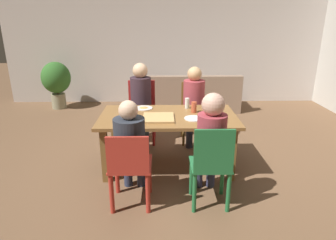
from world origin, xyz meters
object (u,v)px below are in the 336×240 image
at_px(person_2, 194,99).
at_px(person_0, 210,139).
at_px(person_1, 141,98).
at_px(plate_0, 218,117).
at_px(pizza_box_0, 158,118).
at_px(couch, 189,97).
at_px(drinking_glass_1, 187,103).
at_px(potted_plant, 56,80).
at_px(chair_1, 142,109).
at_px(drinking_glass_0, 194,107).
at_px(dining_table, 168,122).
at_px(person_3, 131,143).
at_px(chair_0, 211,165).
at_px(chair_3, 130,168).
at_px(plate_2, 144,108).
at_px(plate_1, 194,118).
at_px(chair_2, 193,109).

bearing_deg(person_2, person_0, -90.00).
distance_m(person_1, plate_0, 1.37).
xyz_separation_m(person_1, plate_0, (1.02, -0.92, -0.01)).
distance_m(person_2, pizza_box_0, 1.10).
bearing_deg(couch, person_1, -116.34).
height_order(pizza_box_0, drinking_glass_1, drinking_glass_1).
bearing_deg(plate_0, drinking_glass_1, 129.94).
bearing_deg(plate_0, potted_plant, 135.94).
bearing_deg(chair_1, drinking_glass_0, -48.29).
bearing_deg(chair_1, dining_table, -67.02).
relative_size(dining_table, chair_1, 1.80).
relative_size(dining_table, potted_plant, 1.69).
xyz_separation_m(dining_table, potted_plant, (-2.38, 2.79, 0.01)).
bearing_deg(drinking_glass_0, person_3, -130.84).
height_order(chair_0, couch, chair_0).
relative_size(chair_0, drinking_glass_1, 6.34).
bearing_deg(couch, chair_3, -104.34).
bearing_deg(person_0, plate_0, 73.64).
xyz_separation_m(plate_2, potted_plant, (-2.05, 2.48, -0.10)).
distance_m(dining_table, drinking_glass_0, 0.40).
bearing_deg(chair_0, plate_2, 121.46).
xyz_separation_m(chair_0, plate_1, (-0.10, 0.77, 0.24)).
bearing_deg(dining_table, potted_plant, 130.44).
xyz_separation_m(person_0, plate_2, (-0.75, 1.08, 0.02)).
bearing_deg(drinking_glass_1, dining_table, -130.61).
relative_size(person_0, chair_2, 1.31).
bearing_deg(chair_3, person_1, 90.00).
height_order(chair_2, person_2, person_2).
height_order(plate_2, potted_plant, potted_plant).
relative_size(person_0, drinking_glass_0, 8.57).
bearing_deg(person_0, drinking_glass_1, 97.99).
xyz_separation_m(chair_0, plate_2, (-0.75, 1.22, 0.24)).
distance_m(chair_2, pizza_box_0, 1.25).
distance_m(chair_3, potted_plant, 4.18).
bearing_deg(drinking_glass_1, person_0, -82.01).
bearing_deg(chair_1, chair_3, -90.00).
bearing_deg(plate_2, person_3, -94.15).
distance_m(chair_1, person_1, 0.27).
bearing_deg(pizza_box_0, person_3, -115.16).
bearing_deg(drinking_glass_0, couch, 86.46).
bearing_deg(plate_0, drinking_glass_0, 140.70).
xyz_separation_m(dining_table, chair_2, (0.42, 0.96, -0.11)).
height_order(dining_table, plate_2, plate_2).
bearing_deg(chair_2, person_0, -90.00).
relative_size(plate_2, potted_plant, 0.24).
bearing_deg(couch, dining_table, -100.66).
height_order(dining_table, drinking_glass_0, drinking_glass_0).
height_order(person_1, plate_2, person_1).
relative_size(dining_table, chair_0, 1.90).
relative_size(plate_1, couch, 0.11).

